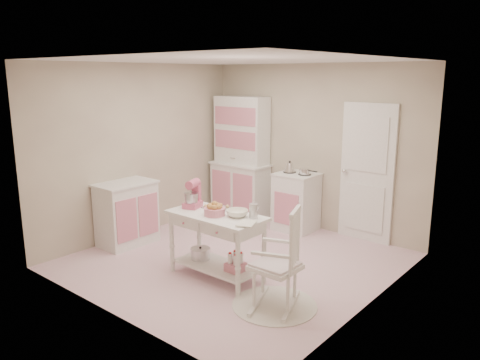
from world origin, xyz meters
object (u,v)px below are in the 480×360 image
(hutch, at_px, (240,157))
(work_table, at_px, (217,246))
(rocking_chair, at_px, (275,258))
(stove, at_px, (296,202))
(stand_mixer, at_px, (192,194))
(base_cabinet, at_px, (127,213))
(bread_basket, at_px, (215,212))

(hutch, relative_size, work_table, 1.73)
(hutch, xyz_separation_m, rocking_chair, (2.43, -2.34, -0.49))
(rocking_chair, height_order, work_table, rocking_chair)
(stove, distance_m, stand_mixer, 2.18)
(base_cabinet, relative_size, rocking_chair, 0.84)
(stand_mixer, bearing_deg, stove, 66.04)
(work_table, bearing_deg, rocking_chair, -9.06)
(hutch, relative_size, rocking_chair, 1.89)
(rocking_chair, bearing_deg, stand_mixer, 151.60)
(hutch, height_order, rocking_chair, hutch)
(stove, bearing_deg, hutch, 177.61)
(stove, height_order, bread_basket, stove)
(stand_mixer, bearing_deg, base_cabinet, 161.07)
(hutch, relative_size, base_cabinet, 2.26)
(base_cabinet, xyz_separation_m, work_table, (1.78, -0.01, -0.06))
(bread_basket, bearing_deg, base_cabinet, 178.04)
(base_cabinet, xyz_separation_m, stand_mixer, (1.36, 0.01, 0.51))
(base_cabinet, relative_size, work_table, 0.77)
(hutch, relative_size, stand_mixer, 6.12)
(base_cabinet, bearing_deg, stove, 54.07)
(hutch, bearing_deg, stand_mixer, -64.59)
(hutch, distance_m, rocking_chair, 3.41)
(work_table, xyz_separation_m, stand_mixer, (-0.42, 0.02, 0.57))
(stove, bearing_deg, base_cabinet, -125.93)
(hutch, xyz_separation_m, stand_mixer, (1.03, -2.16, -0.07))
(stove, xyz_separation_m, rocking_chair, (1.23, -2.29, 0.09))
(stove, xyz_separation_m, stand_mixer, (-0.17, -2.11, 0.51))
(stove, xyz_separation_m, base_cabinet, (-1.54, -2.12, 0.00))
(bread_basket, bearing_deg, stand_mixer, 170.96)
(stove, height_order, work_table, stove)
(base_cabinet, distance_m, rocking_chair, 2.78)
(work_table, xyz_separation_m, bread_basket, (0.02, -0.05, 0.45))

